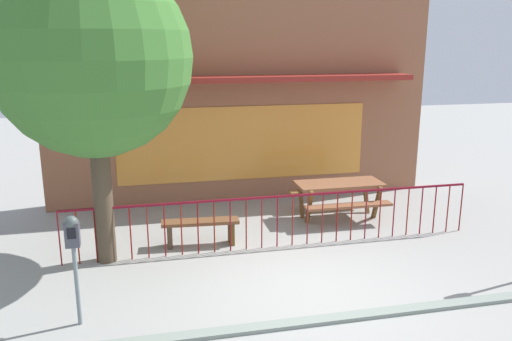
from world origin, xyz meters
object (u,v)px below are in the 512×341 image
at_px(parking_meter_near, 73,242).
at_px(picnic_table_left, 339,190).
at_px(patio_bench, 200,227).
at_px(street_tree, 92,59).

bearing_deg(parking_meter_near, picnic_table_left, 33.35).
distance_m(patio_bench, street_tree, 3.45).
xyz_separation_m(parking_meter_near, street_tree, (0.25, 2.03, 2.21)).
relative_size(picnic_table_left, street_tree, 0.36).
xyz_separation_m(picnic_table_left, patio_bench, (-3.01, -0.86, -0.26)).
height_order(patio_bench, parking_meter_near, parking_meter_near).
bearing_deg(parking_meter_near, street_tree, 83.00).
relative_size(picnic_table_left, patio_bench, 1.27).
xyz_separation_m(picnic_table_left, parking_meter_near, (-4.90, -3.22, 0.56)).
distance_m(picnic_table_left, patio_bench, 3.14).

